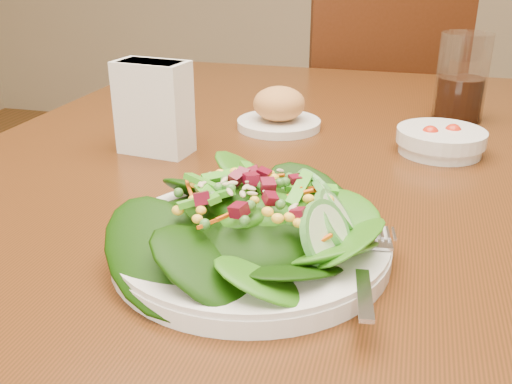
# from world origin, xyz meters

# --- Properties ---
(dining_table) EXTENTS (0.90, 1.40, 0.75)m
(dining_table) POSITION_xyz_m (0.00, 0.00, 0.65)
(dining_table) COLOR #51250E
(dining_table) RESTS_ON ground_plane
(chair_far) EXTENTS (0.58, 0.58, 0.98)m
(chair_far) POSITION_xyz_m (0.10, 0.95, 0.52)
(chair_far) COLOR #3D1A0C
(chair_far) RESTS_ON ground_plane
(salad_plate) EXTENTS (0.29, 0.28, 0.08)m
(salad_plate) POSITION_xyz_m (0.08, -0.27, 0.78)
(salad_plate) COLOR silver
(salad_plate) RESTS_ON dining_table
(bread_plate) EXTENTS (0.14, 0.14, 0.07)m
(bread_plate) POSITION_xyz_m (-0.00, 0.17, 0.78)
(bread_plate) COLOR silver
(bread_plate) RESTS_ON dining_table
(tomato_bowl) EXTENTS (0.13, 0.13, 0.04)m
(tomato_bowl) POSITION_xyz_m (0.26, 0.11, 0.77)
(tomato_bowl) COLOR silver
(tomato_bowl) RESTS_ON dining_table
(drinking_glass) EXTENTS (0.09, 0.09, 0.15)m
(drinking_glass) POSITION_xyz_m (0.29, 0.30, 0.82)
(drinking_glass) COLOR silver
(drinking_glass) RESTS_ON dining_table
(napkin_holder) EXTENTS (0.11, 0.07, 0.14)m
(napkin_holder) POSITION_xyz_m (-0.16, -0.00, 0.82)
(napkin_holder) COLOR white
(napkin_holder) RESTS_ON dining_table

